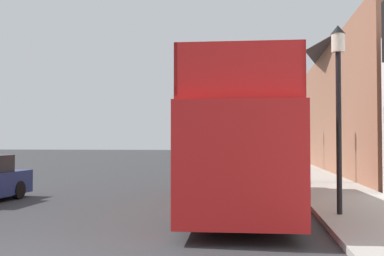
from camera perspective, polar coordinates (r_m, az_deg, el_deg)
The scene contains 8 objects.
ground_plane at distance 27.70m, azimuth -1.02°, elevation -5.69°, with size 144.00×144.00×0.00m, color #333335.
sidewalk at distance 24.55m, azimuth 14.84°, elevation -5.98°, with size 2.82×108.00×0.14m.
brick_terrace_rear at distance 29.43m, azimuth 22.39°, elevation 4.35°, with size 6.00×23.16×9.93m.
tour_bus at distance 13.15m, azimuth 5.86°, elevation -2.46°, with size 2.89×9.93×3.83m.
parked_car_ahead_of_bus at distance 20.68m, azimuth 9.01°, elevation -5.03°, with size 2.01×4.24×1.55m.
lamp_post_nearest at distance 11.68m, azimuth 18.09°, elevation 5.43°, with size 0.35×0.35×4.66m.
lamp_post_second at distance 20.50m, azimuth 13.47°, elevation 2.84°, with size 0.35×0.35×4.94m.
lamp_post_third at distance 29.38m, azimuth 11.61°, elevation 1.76°, with size 0.35×0.35×5.20m.
Camera 1 is at (4.26, -6.30, 1.92)m, focal length 42.00 mm.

